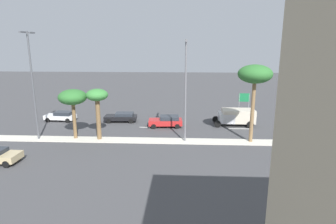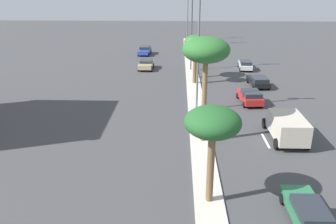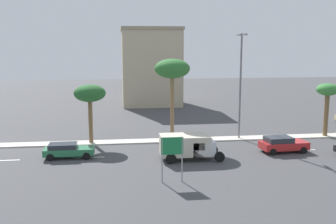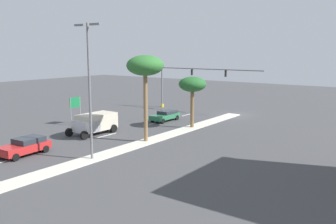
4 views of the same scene
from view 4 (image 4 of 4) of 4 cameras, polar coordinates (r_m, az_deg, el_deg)
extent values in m
plane|color=#424244|center=(30.65, -13.64, -7.82)|extent=(160.00, 160.00, 0.00)
cube|color=silver|center=(52.08, 3.07, -0.43)|extent=(0.20, 2.80, 0.01)
cube|color=silver|center=(46.18, -1.92, -1.70)|extent=(0.20, 2.80, 0.01)
cube|color=silver|center=(39.92, -9.55, -3.62)|extent=(0.20, 2.80, 0.01)
cube|color=silver|center=(33.16, -24.12, -7.06)|extent=(0.20, 2.80, 0.01)
cylinder|color=slate|center=(58.77, -0.94, 4.11)|extent=(0.24, 0.24, 6.89)
cylinder|color=gold|center=(59.16, -0.93, 1.03)|extent=(0.53, 0.53, 0.50)
cylinder|color=slate|center=(53.88, 6.35, 6.70)|extent=(17.02, 0.16, 0.16)
cube|color=black|center=(55.37, 3.77, 6.24)|extent=(0.20, 0.32, 0.90)
sphere|color=red|center=(55.45, 3.84, 6.56)|extent=(0.18, 0.18, 0.18)
cube|color=black|center=(52.56, 9.03, 5.97)|extent=(0.20, 0.32, 0.90)
sphere|color=red|center=(52.65, 9.10, 6.30)|extent=(0.18, 0.18, 0.18)
cylinder|color=gray|center=(46.90, -13.60, 0.30)|extent=(0.10, 0.10, 3.38)
cylinder|color=gray|center=(45.97, -15.00, 0.06)|extent=(0.10, 0.10, 3.38)
cube|color=#19723F|center=(46.28, -14.35, 1.46)|extent=(0.08, 1.64, 1.29)
cylinder|color=brown|center=(42.74, 3.81, 0.61)|extent=(0.43, 0.43, 4.52)
ellipsoid|color=#235B28|center=(42.40, 3.85, 4.38)|extent=(3.21, 3.21, 1.76)
cylinder|color=olive|center=(35.91, -3.53, 0.80)|extent=(0.40, 0.40, 6.87)
ellipsoid|color=#2D6B2D|center=(35.52, -3.60, 7.30)|extent=(3.64, 3.64, 2.00)
cylinder|color=slate|center=(30.27, -12.17, 3.00)|extent=(0.20, 0.20, 11.09)
cube|color=slate|center=(29.49, -11.35, 13.36)|extent=(1.10, 0.24, 0.16)
cube|color=slate|center=(30.83, -13.68, 13.11)|extent=(1.10, 0.24, 0.16)
cube|color=#287047|center=(47.28, -0.51, -0.68)|extent=(1.79, 4.43, 0.58)
cube|color=#262B33|center=(47.63, -0.12, 0.00)|extent=(1.61, 2.44, 0.42)
cylinder|color=black|center=(45.61, -0.82, -1.44)|extent=(0.22, 0.64, 0.64)
cylinder|color=black|center=(46.63, -2.49, -1.20)|extent=(0.22, 0.64, 0.64)
cylinder|color=black|center=(48.09, 1.40, -0.87)|extent=(0.22, 0.64, 0.64)
cylinder|color=black|center=(49.05, -0.23, -0.66)|extent=(0.22, 0.64, 0.64)
cube|color=red|center=(34.31, -21.65, -5.22)|extent=(2.25, 4.50, 0.68)
cube|color=#262B33|center=(34.48, -20.97, -4.11)|extent=(1.92, 2.52, 0.48)
cylinder|color=black|center=(32.81, -22.80, -6.57)|extent=(0.26, 0.65, 0.64)
cylinder|color=black|center=(34.31, -24.60, -6.01)|extent=(0.26, 0.65, 0.64)
cylinder|color=black|center=(34.57, -18.64, -5.52)|extent=(0.26, 0.65, 0.64)
cylinder|color=black|center=(36.00, -20.53, -5.04)|extent=(0.26, 0.65, 0.64)
cube|color=silver|center=(39.94, -12.76, -2.14)|extent=(2.40, 2.01, 1.26)
cube|color=beige|center=(40.91, -11.12, -1.47)|extent=(2.40, 4.27, 1.73)
cylinder|color=black|center=(38.36, -12.99, -3.59)|extent=(0.28, 0.90, 0.90)
cylinder|color=black|center=(40.17, -15.24, -3.10)|extent=(0.28, 0.90, 0.90)
cylinder|color=black|center=(41.18, -8.54, -2.56)|extent=(0.28, 0.90, 0.90)
cylinder|color=black|center=(42.87, -10.83, -2.14)|extent=(0.28, 0.90, 0.90)
camera|label=1|loc=(21.33, 59.44, 9.63)|focal=30.60mm
camera|label=2|loc=(57.54, 15.43, 12.80)|focal=37.31mm
camera|label=3|loc=(71.76, -26.80, 9.29)|focal=43.13mm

